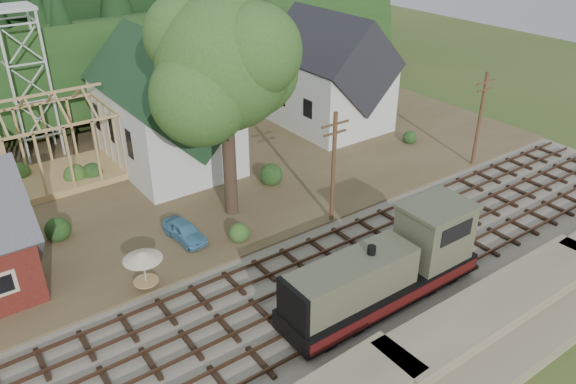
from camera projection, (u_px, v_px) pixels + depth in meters
ground at (294, 301)px, 31.11m from camera, size 140.00×140.00×0.00m
railroad_bed at (294, 300)px, 31.07m from camera, size 64.00×11.00×0.16m
village_flat at (158, 179)px, 43.90m from camera, size 64.00×26.00×0.30m
hillside at (66, 99)px, 61.11m from camera, size 70.00×28.96×12.74m
ridge at (29, 67)px, 72.54m from camera, size 80.00×20.00×12.00m
church at (166, 107)px, 43.74m from camera, size 8.40×15.17×13.00m
farmhouse at (329, 78)px, 51.65m from camera, size 8.40×10.80×10.60m
timber_frame at (57, 144)px, 42.19m from camera, size 8.20×6.20×6.99m
lattice_tower at (17, 38)px, 43.27m from camera, size 3.20×3.20×12.12m
big_tree at (226, 72)px, 34.59m from camera, size 10.90×8.40×14.70m
telegraph_pole_near at (333, 167)px, 36.42m from camera, size 2.20×0.28×8.00m
telegraph_pole_far at (480, 118)px, 44.14m from camera, size 2.20×0.28×8.00m
locomotive at (389, 269)px, 30.09m from camera, size 12.13×3.03×4.85m
car_blue at (184, 231)px, 35.76m from camera, size 1.85×3.79×1.25m
car_red at (371, 107)px, 56.28m from camera, size 4.66×2.74×1.22m
patio_set at (142, 257)px, 30.69m from camera, size 2.18×2.18×2.43m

